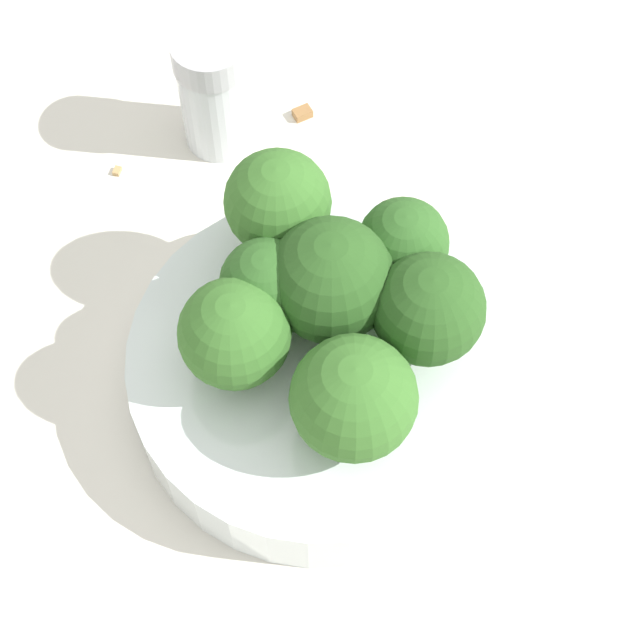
{
  "coord_description": "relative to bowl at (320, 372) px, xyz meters",
  "views": [
    {
      "loc": [
        -0.05,
        0.21,
        0.45
      ],
      "look_at": [
        0.0,
        0.0,
        0.07
      ],
      "focal_mm": 60.0,
      "sensor_mm": 36.0,
      "label": 1
    }
  ],
  "objects": [
    {
      "name": "broccoli_floret_3",
      "position": [
        0.03,
        0.01,
        0.05
      ],
      "size": [
        0.05,
        0.05,
        0.05
      ],
      "color": "#8EB770",
      "rests_on": "bowl"
    },
    {
      "name": "broccoli_floret_6",
      "position": [
        -0.04,
        -0.02,
        0.05
      ],
      "size": [
        0.05,
        0.05,
        0.06
      ],
      "color": "#7A9E5B",
      "rests_on": "bowl"
    },
    {
      "name": "almond_crumb_0",
      "position": [
        0.13,
        -0.09,
        -0.01
      ],
      "size": [
        0.0,
        0.01,
        0.01
      ],
      "primitive_type": "cube",
      "rotation": [
        0.0,
        0.0,
        1.56
      ],
      "color": "tan",
      "rests_on": "ground_plane"
    },
    {
      "name": "broccoli_floret_4",
      "position": [
        0.03,
        -0.01,
        0.05
      ],
      "size": [
        0.04,
        0.04,
        0.05
      ],
      "color": "#7A9E5B",
      "rests_on": "bowl"
    },
    {
      "name": "broccoli_floret_5",
      "position": [
        -0.02,
        -0.05,
        0.04
      ],
      "size": [
        0.04,
        0.04,
        0.05
      ],
      "color": "#8EB770",
      "rests_on": "bowl"
    },
    {
      "name": "ground_plane",
      "position": [
        0.0,
        0.0,
        -0.02
      ],
      "size": [
        3.0,
        3.0,
        0.0
      ],
      "primitive_type": "plane",
      "color": "silver"
    },
    {
      "name": "broccoli_floret_1",
      "position": [
        0.0,
        -0.02,
        0.05
      ],
      "size": [
        0.05,
        0.05,
        0.06
      ],
      "color": "#84AD66",
      "rests_on": "bowl"
    },
    {
      "name": "bowl",
      "position": [
        0.0,
        0.0,
        0.0
      ],
      "size": [
        0.17,
        0.17,
        0.03
      ],
      "primitive_type": "cylinder",
      "color": "silver",
      "rests_on": "ground_plane"
    },
    {
      "name": "broccoli_floret_0",
      "position": [
        0.03,
        -0.05,
        0.05
      ],
      "size": [
        0.05,
        0.05,
        0.06
      ],
      "color": "#7A9E5B",
      "rests_on": "bowl"
    },
    {
      "name": "pepper_shaker",
      "position": [
        0.09,
        -0.13,
        0.02
      ],
      "size": [
        0.04,
        0.04,
        0.07
      ],
      "color": "silver",
      "rests_on": "ground_plane"
    },
    {
      "name": "broccoli_floret_2",
      "position": [
        -0.02,
        0.03,
        0.05
      ],
      "size": [
        0.05,
        0.05,
        0.06
      ],
      "color": "#8EB770",
      "rests_on": "bowl"
    },
    {
      "name": "almond_crumb_1",
      "position": [
        0.05,
        -0.15,
        -0.01
      ],
      "size": [
        0.01,
        0.01,
        0.01
      ],
      "primitive_type": "cube",
      "rotation": [
        0.0,
        0.0,
        3.88
      ],
      "color": "olive",
      "rests_on": "ground_plane"
    }
  ]
}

